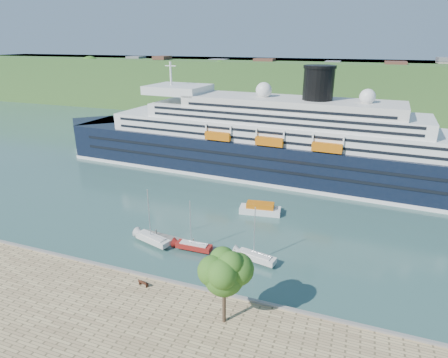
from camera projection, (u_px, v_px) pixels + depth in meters
ground at (159, 284)px, 54.01m from camera, size 400.00×400.00×0.00m
far_hillside at (310, 87)px, 177.31m from camera, size 400.00×50.00×24.00m
quay_coping at (158, 278)px, 53.43m from camera, size 220.00×0.50×0.30m
cruise_ship at (263, 121)px, 93.95m from camera, size 124.75×24.68×27.84m
park_bench at (144, 283)px, 51.91m from camera, size 1.62×0.92×0.98m
promenade_tree at (224, 284)px, 43.62m from camera, size 6.46×6.46×10.70m
floating_pontoon at (184, 243)px, 64.53m from camera, size 17.30×3.66×0.38m
sailboat_white_near at (152, 219)px, 62.92m from camera, size 7.71×4.12×9.60m
sailboat_red at (193, 228)px, 61.01m from camera, size 6.73×1.97×8.66m
sailboat_white_far at (257, 237)px, 57.76m from camera, size 7.22×3.26×9.01m
tender_launch at (260, 208)px, 75.66m from camera, size 8.61×3.91×2.29m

